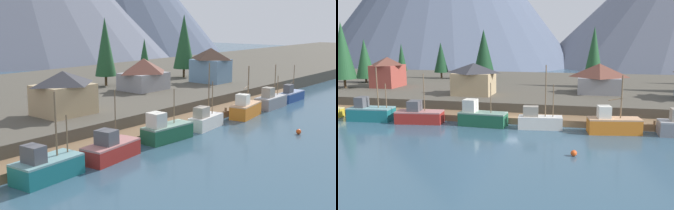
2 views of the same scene
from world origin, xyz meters
TOP-DOWN VIEW (x-y plane):
  - ground_plane at (0.00, 20.00)m, footprint 400.00×400.00m
  - dock at (0.00, 1.99)m, footprint 80.00×4.00m
  - shoreline_bank at (0.00, 32.00)m, footprint 400.00×56.00m
  - fishing_boat_teal at (-23.12, -2.03)m, footprint 7.10×3.71m
  - fishing_boat_red at (-14.71, -2.05)m, footprint 7.41×3.76m
  - fishing_boat_green at (-4.80, -1.65)m, footprint 7.24×3.07m
  - fishing_boat_white at (3.89, -1.65)m, footprint 6.54×3.01m
  - fishing_boat_orange at (14.19, -2.07)m, footprint 7.44×3.78m
  - house_tan at (-10.18, 11.90)m, footprint 7.56×6.30m
  - house_grey at (12.86, 18.51)m, footprint 8.23×6.58m
  - house_red at (-31.85, 18.46)m, footprint 5.52×7.01m
  - conifer_near_left at (11.90, 27.54)m, footprint 4.09×4.09m
  - conifer_mid_left at (-38.60, 37.15)m, footprint 2.66×2.66m
  - conifer_back_left at (-27.13, 36.98)m, footprint 3.74×3.74m
  - conifer_back_right at (-15.38, 37.06)m, footprint 5.44×5.44m
  - conifer_centre at (-39.77, 14.53)m, footprint 5.09×5.09m
  - conifer_far_left at (-41.20, 24.27)m, footprint 4.47×4.47m
  - channel_buoy at (9.28, -13.19)m, footprint 0.70×0.70m

SIDE VIEW (x-z plane):
  - ground_plane at x=0.00m, z-range -1.00..0.00m
  - channel_buoy at x=9.28m, z-range 0.00..0.70m
  - dock at x=0.00m, z-range -0.30..1.30m
  - fishing_boat_red at x=-14.71m, z-range -2.63..5.02m
  - fishing_boat_white at x=3.89m, z-range -3.41..5.82m
  - shoreline_bank at x=0.00m, z-range 0.00..2.50m
  - fishing_boat_teal at x=-23.12m, z-range -2.97..5.50m
  - fishing_boat_orange at x=14.19m, z-range -2.71..5.33m
  - fishing_boat_green at x=-4.80m, z-range -1.95..4.59m
  - house_grey at x=12.86m, z-range 2.57..8.31m
  - house_tan at x=-10.18m, z-range 2.56..8.50m
  - house_red at x=-31.85m, z-range 2.56..9.08m
  - conifer_mid_left at x=-38.60m, z-range 3.35..12.48m
  - conifer_back_left at x=-27.13m, z-range 3.30..12.80m
  - conifer_far_left at x=-41.20m, z-range 3.04..13.38m
  - conifer_back_right at x=-15.38m, z-range 3.30..16.11m
  - conifer_near_left at x=11.90m, z-range 3.45..16.54m
  - conifer_centre at x=-39.77m, z-range 3.48..17.38m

